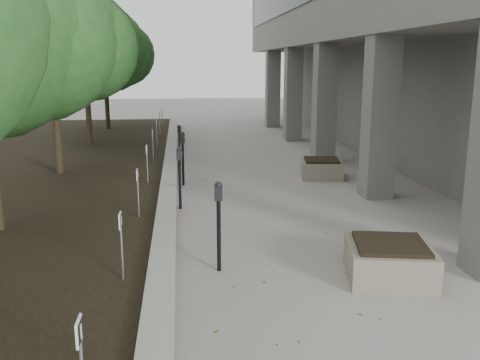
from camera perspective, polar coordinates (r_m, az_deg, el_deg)
ground at (r=7.35m, az=6.18°, el=-14.32°), size 90.00×90.00×0.00m
retaining_wall at (r=15.69m, az=-7.62°, el=1.25°), size 0.39×26.00×0.50m
planting_bed at (r=16.19m, az=-20.73°, el=0.71°), size 7.00×26.00×0.40m
crabapple_tree_3 at (r=14.75m, az=-19.87°, el=11.13°), size 4.60×4.00×5.44m
crabapple_tree_4 at (r=19.66m, az=-16.58°, el=11.56°), size 4.60×4.00×5.44m
crabapple_tree_5 at (r=24.60m, az=-14.60°, el=11.79°), size 4.60×4.00×5.44m
parking_sign_2 at (r=7.35m, az=-12.87°, el=-7.12°), size 0.04×0.22×0.96m
parking_sign_3 at (r=10.21m, az=-11.12°, el=-1.45°), size 0.04×0.22×0.96m
parking_sign_4 at (r=13.14m, az=-10.15°, el=1.73°), size 0.04×0.22×0.96m
parking_sign_5 at (r=16.09m, az=-9.53°, el=3.74°), size 0.04×0.22×0.96m
parking_sign_6 at (r=19.06m, az=-9.11°, el=5.13°), size 0.04×0.22×0.96m
parking_sign_7 at (r=22.03m, az=-8.79°, el=6.14°), size 0.04×0.22×0.96m
parking_sign_8 at (r=25.01m, az=-8.55°, el=6.92°), size 0.04×0.22×0.96m
parking_meter_2 at (r=8.42m, az=-2.35°, el=-5.15°), size 0.15×0.11×1.51m
parking_meter_3 at (r=12.09m, az=-6.63°, el=0.19°), size 0.15×0.12×1.47m
parking_meter_4 at (r=14.46m, az=-6.29°, el=2.34°), size 0.16×0.13×1.51m
parking_meter_5 at (r=17.83m, az=-6.67°, el=3.96°), size 0.15×0.13×1.30m
planter_front at (r=8.61m, az=16.07°, el=-8.45°), size 1.52×1.52×0.60m
planter_back at (r=15.68m, az=8.92°, el=1.30°), size 1.37×1.37×0.56m
berry_scatter at (r=11.94m, az=0.45°, el=-3.46°), size 3.30×14.10×0.02m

